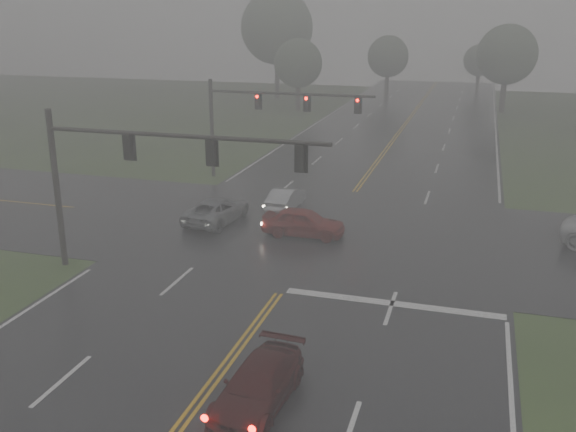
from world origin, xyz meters
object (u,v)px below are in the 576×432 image
(sedan_silver, at_px, (286,209))
(car_grey, at_px, (217,222))
(signal_gantry_far, at_px, (259,111))
(sedan_red, at_px, (303,236))
(signal_gantry_near, at_px, (132,163))
(sedan_maroon, at_px, (258,405))

(sedan_silver, bearing_deg, car_grey, 51.30)
(sedan_silver, distance_m, signal_gantry_far, 8.50)
(signal_gantry_far, bearing_deg, car_grey, -85.20)
(sedan_red, bearing_deg, car_grey, 80.41)
(car_grey, xyz_separation_m, signal_gantry_near, (-0.44, -7.61, 4.91))
(car_grey, distance_m, signal_gantry_near, 9.07)
(sedan_maroon, height_order, sedan_silver, same)
(signal_gantry_near, bearing_deg, sedan_silver, 73.15)
(car_grey, bearing_deg, sedan_maroon, 122.67)
(sedan_silver, height_order, signal_gantry_far, signal_gantry_far)
(sedan_silver, xyz_separation_m, signal_gantry_far, (-3.67, 6.12, 4.63))
(sedan_maroon, bearing_deg, sedan_silver, 107.82)
(sedan_silver, xyz_separation_m, car_grey, (-2.87, -3.33, 0.00))
(car_grey, bearing_deg, signal_gantry_near, 92.75)
(sedan_maroon, distance_m, signal_gantry_near, 12.27)
(sedan_maroon, distance_m, sedan_red, 14.78)
(sedan_red, distance_m, signal_gantry_far, 12.71)
(sedan_red, height_order, car_grey, sedan_red)
(car_grey, bearing_deg, sedan_red, 176.79)
(sedan_red, distance_m, sedan_silver, 4.70)
(sedan_silver, xyz_separation_m, signal_gantry_near, (-3.31, -10.94, 4.91))
(car_grey, bearing_deg, sedan_silver, -124.73)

